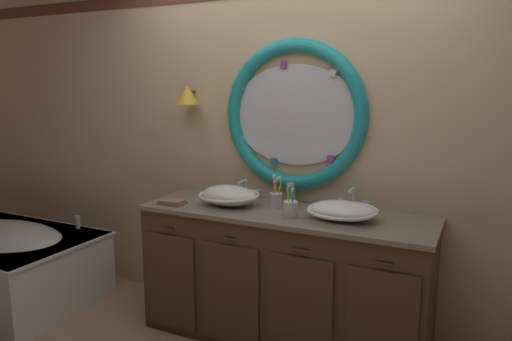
{
  "coord_description": "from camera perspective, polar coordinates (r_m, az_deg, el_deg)",
  "views": [
    {
      "loc": [
        1.24,
        -2.49,
        1.68
      ],
      "look_at": [
        -0.11,
        0.25,
        1.13
      ],
      "focal_mm": 33.38,
      "sensor_mm": 36.0,
      "label": 1
    }
  ],
  "objects": [
    {
      "name": "faucet_set_left",
      "position": [
        3.41,
        -1.28,
        -2.38
      ],
      "size": [
        0.23,
        0.13,
        0.14
      ],
      "color": "silver",
      "rests_on": "vanity_counter"
    },
    {
      "name": "folded_hand_towel",
      "position": [
        3.29,
        -10.04,
        -3.76
      ],
      "size": [
        0.17,
        0.12,
        0.03
      ],
      "color": "#936B56",
      "rests_on": "vanity_counter"
    },
    {
      "name": "sink_basin_right",
      "position": [
        2.92,
        10.34,
        -4.73
      ],
      "size": [
        0.43,
        0.43,
        0.11
      ],
      "color": "white",
      "rests_on": "vanity_counter"
    },
    {
      "name": "toothbrush_holder_left",
      "position": [
        3.16,
        2.4,
        -3.39
      ],
      "size": [
        0.09,
        0.09,
        0.22
      ],
      "color": "silver",
      "rests_on": "vanity_counter"
    },
    {
      "name": "toothbrush_holder_right",
      "position": [
        2.92,
        4.16,
        -4.56
      ],
      "size": [
        0.09,
        0.09,
        0.22
      ],
      "color": "silver",
      "rests_on": "vanity_counter"
    },
    {
      "name": "vanity_counter",
      "position": [
        3.22,
        3.3,
        -12.46
      ],
      "size": [
        1.9,
        0.63,
        0.88
      ],
      "color": "brown",
      "rests_on": "ground_plane"
    },
    {
      "name": "faucet_set_right",
      "position": [
        3.14,
        11.55,
        -3.62
      ],
      "size": [
        0.22,
        0.13,
        0.15
      ],
      "color": "silver",
      "rests_on": "vanity_counter"
    },
    {
      "name": "soap_dispenser",
      "position": [
        3.27,
        4.3,
        -2.83
      ],
      "size": [
        0.05,
        0.06,
        0.15
      ],
      "color": "#6BAD66",
      "rests_on": "vanity_counter"
    },
    {
      "name": "sink_basin_left",
      "position": [
        3.21,
        -3.26,
        -2.99
      ],
      "size": [
        0.41,
        0.41,
        0.13
      ],
      "color": "white",
      "rests_on": "vanity_counter"
    },
    {
      "name": "bathtub",
      "position": [
        4.32,
        -27.98,
        -9.46
      ],
      "size": [
        1.45,
        0.97,
        0.63
      ],
      "color": "white",
      "rests_on": "ground_plane"
    },
    {
      "name": "back_wall_assembly",
      "position": [
        3.33,
        4.21,
        3.87
      ],
      "size": [
        6.4,
        0.26,
        2.6
      ],
      "color": "#D6B78E",
      "rests_on": "ground_plane"
    }
  ]
}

